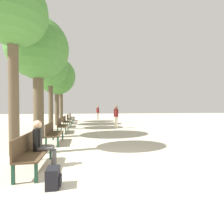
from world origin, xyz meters
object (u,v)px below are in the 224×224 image
object	(u,v)px
tree_row_0	(12,14)
pedestrian_near	(116,115)
bench_row_0	(31,149)
bench_row_1	(53,132)
bench_row_4	(69,118)
tree_row_1	(38,50)
pedestrian_mid	(98,112)
bench_row_2	(62,124)
tree_row_2	(50,70)
bench_row_3	(66,121)
bench_row_5	(71,116)
backpack	(53,178)
person_seated	(42,142)
tree_row_3	(57,77)
tree_row_4	(61,79)

from	to	relation	value
tree_row_0	pedestrian_near	bearing A→B (deg)	54.82
bench_row_0	bench_row_1	distance (m)	3.28
bench_row_0	bench_row_4	distance (m)	13.11
tree_row_1	pedestrian_mid	size ratio (longest dim) A/B	3.51
bench_row_2	tree_row_1	size ratio (longest dim) A/B	0.29
tree_row_2	bench_row_3	bearing A→B (deg)	59.07
bench_row_4	bench_row_5	world-z (taller)	same
tree_row_2	pedestrian_mid	xyz separation A→B (m)	(4.16, 9.34, -3.20)
bench_row_3	tree_row_2	distance (m)	4.10
bench_row_1	backpack	bearing A→B (deg)	-80.82
bench_row_2	backpack	xyz separation A→B (m)	(0.71, -7.67, -0.32)
person_seated	bench_row_1	bearing A→B (deg)	94.39
pedestrian_near	bench_row_5	bearing A→B (deg)	114.62
bench_row_2	tree_row_2	xyz separation A→B (m)	(-0.92, 1.74, 3.69)
tree_row_1	tree_row_3	distance (m)	6.59
bench_row_5	pedestrian_near	size ratio (longest dim) A/B	1.03
bench_row_5	tree_row_3	world-z (taller)	tree_row_3
bench_row_3	tree_row_0	bearing A→B (deg)	-96.34
bench_row_1	tree_row_0	xyz separation A→B (m)	(-0.92, -1.77, 4.06)
tree_row_1	tree_row_2	size ratio (longest dim) A/B	1.12
bench_row_0	bench_row_3	size ratio (longest dim) A/B	1.00
bench_row_0	tree_row_1	world-z (taller)	tree_row_1
tree_row_2	tree_row_1	bearing A→B (deg)	-90.00
tree_row_1	bench_row_1	bearing A→B (deg)	-58.15
bench_row_3	bench_row_4	xyz separation A→B (m)	(0.00, 3.28, 0.00)
tree_row_0	pedestrian_mid	world-z (taller)	tree_row_0
bench_row_0	bench_row_2	distance (m)	6.56
tree_row_2	pedestrian_mid	distance (m)	10.71
backpack	bench_row_2	bearing A→B (deg)	95.29
bench_row_2	tree_row_1	world-z (taller)	tree_row_1
pedestrian_near	bench_row_0	bearing A→B (deg)	-114.79
tree_row_2	bench_row_4	bearing A→B (deg)	79.14
bench_row_0	pedestrian_mid	bearing A→B (deg)	79.62
pedestrian_near	bench_row_3	bearing A→B (deg)	156.10
tree_row_2	tree_row_0	bearing A→B (deg)	-90.00
bench_row_3	tree_row_1	bearing A→B (deg)	-100.34
bench_row_0	bench_row_3	world-z (taller)	same
person_seated	bench_row_2	bearing A→B (deg)	92.16
tree_row_2	tree_row_4	xyz separation A→B (m)	(-0.00, 6.21, 0.42)
tree_row_3	tree_row_2	bearing A→B (deg)	-90.00
tree_row_4	person_seated	bearing A→B (deg)	-85.36
bench_row_1	bench_row_4	world-z (taller)	same
bench_row_5	tree_row_3	xyz separation A→B (m)	(-0.92, -5.04, 3.78)
bench_row_3	backpack	xyz separation A→B (m)	(0.71, -10.95, -0.32)
tree_row_0	backpack	distance (m)	5.36
tree_row_3	pedestrian_near	size ratio (longest dim) A/B	3.46
bench_row_2	tree_row_4	xyz separation A→B (m)	(-0.92, 7.95, 4.11)
tree_row_0	tree_row_4	bearing A→B (deg)	90.00
bench_row_0	tree_row_2	xyz separation A→B (m)	(-0.92, 8.29, 3.69)
tree_row_2	tree_row_3	size ratio (longest dim) A/B	0.92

